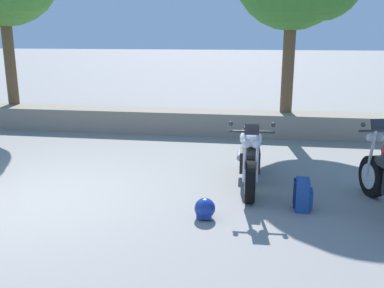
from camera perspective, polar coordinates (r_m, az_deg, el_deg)
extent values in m
plane|color=gray|center=(6.77, -20.96, -7.14)|extent=(120.00, 120.00, 0.00)
cube|color=gray|center=(10.94, -8.80, 3.22)|extent=(36.00, 0.80, 0.55)
cylinder|color=black|center=(6.27, 7.73, -4.96)|extent=(0.16, 0.62, 0.62)
cylinder|color=black|center=(7.64, 7.62, -1.37)|extent=(0.20, 0.63, 0.62)
cylinder|color=silver|center=(6.27, 7.73, -4.96)|extent=(0.17, 0.39, 0.38)
cube|color=black|center=(6.97, 7.69, -2.08)|extent=(0.34, 0.49, 0.34)
cube|color=#2D2D30|center=(6.82, 7.76, -0.71)|extent=(0.18, 1.10, 0.12)
ellipsoid|color=white|center=(6.62, 7.84, 0.79)|extent=(0.36, 0.53, 0.26)
cube|color=black|center=(7.10, 7.77, 1.23)|extent=(0.28, 0.57, 0.12)
ellipsoid|color=white|center=(7.39, 7.76, 2.06)|extent=(0.23, 0.29, 0.16)
cylinder|color=#2D2D30|center=(6.15, 7.95, 1.63)|extent=(0.66, 0.06, 0.04)
sphere|color=silver|center=(6.05, 8.59, 0.02)|extent=(0.13, 0.13, 0.13)
sphere|color=silver|center=(6.04, 7.26, 0.06)|extent=(0.13, 0.13, 0.13)
cube|color=#26282D|center=(6.04, 7.99, 1.98)|extent=(0.20, 0.10, 0.18)
cylinder|color=silver|center=(7.40, 6.41, -1.47)|extent=(0.12, 0.38, 0.11)
cylinder|color=silver|center=(6.20, 8.67, -1.72)|extent=(0.05, 0.16, 0.73)
cylinder|color=silver|center=(6.20, 7.01, -1.67)|extent=(0.05, 0.16, 0.73)
sphere|color=#2D2D30|center=(6.18, 10.76, 2.53)|extent=(0.07, 0.07, 0.07)
sphere|color=#2D2D30|center=(6.17, 5.19, 2.70)|extent=(0.07, 0.07, 0.07)
cylinder|color=black|center=(6.99, 22.95, -3.96)|extent=(0.29, 0.64, 0.62)
cylinder|color=silver|center=(6.99, 22.95, -3.96)|extent=(0.25, 0.41, 0.38)
cylinder|color=#2D2D30|center=(6.74, 23.86, 1.65)|extent=(0.65, 0.20, 0.04)
sphere|color=silver|center=(6.85, 22.67, 0.77)|extent=(0.13, 0.13, 0.13)
sphere|color=silver|center=(6.92, 23.69, 0.79)|extent=(0.13, 0.13, 0.13)
cube|color=#26282D|center=(6.81, 23.51, 2.34)|extent=(0.22, 0.14, 0.18)
cylinder|color=silver|center=(6.81, 22.73, -1.23)|extent=(0.08, 0.17, 0.73)
cylinder|color=silver|center=(6.90, 24.05, -1.18)|extent=(0.08, 0.17, 0.73)
sphere|color=#2D2D30|center=(6.54, 21.83, 2.40)|extent=(0.07, 0.07, 0.07)
cube|color=navy|center=(6.15, 14.46, -6.57)|extent=(0.19, 0.31, 0.44)
cube|color=navy|center=(6.18, 15.51, -6.97)|extent=(0.06, 0.24, 0.24)
ellipsoid|color=navy|center=(6.08, 14.58, -4.73)|extent=(0.18, 0.29, 0.08)
cube|color=#10244B|center=(6.22, 13.47, -6.09)|extent=(0.03, 0.05, 0.37)
cube|color=#10244B|center=(6.06, 13.51, -6.63)|extent=(0.03, 0.05, 0.37)
sphere|color=navy|center=(5.73, 1.72, -8.56)|extent=(0.28, 0.28, 0.28)
ellipsoid|color=black|center=(5.66, 1.62, -8.77)|extent=(0.23, 0.06, 0.12)
cube|color=navy|center=(5.69, 1.62, -9.51)|extent=(0.20, 0.08, 0.08)
cylinder|color=brown|center=(12.34, -23.11, 10.34)|extent=(0.28, 0.28, 2.36)
cylinder|color=brown|center=(10.42, 12.68, 10.18)|extent=(0.28, 0.28, 2.22)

